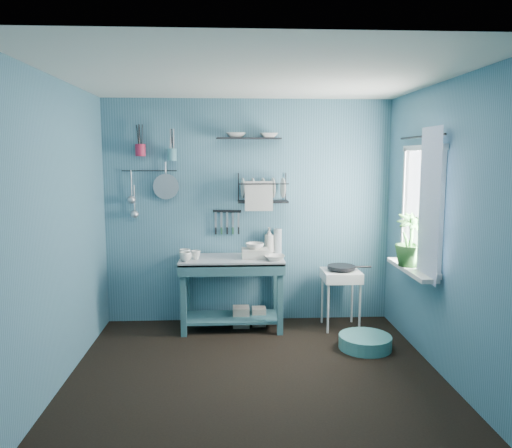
{
  "coord_description": "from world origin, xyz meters",
  "views": [
    {
      "loc": [
        -0.21,
        -4.08,
        1.87
      ],
      "look_at": [
        0.05,
        0.85,
        1.2
      ],
      "focal_mm": 35.0,
      "sensor_mm": 36.0,
      "label": 1
    }
  ],
  "objects_px": {
    "mug_mid": "(196,255)",
    "floor_basin": "(365,342)",
    "dish_rack": "(263,188)",
    "storage_tin_large": "(241,317)",
    "utensil_cup_magenta": "(140,150)",
    "utensil_cup_teal": "(172,155)",
    "work_counter": "(232,293)",
    "storage_tin_small": "(259,316)",
    "frying_pan": "(341,267)",
    "potted_plant": "(410,240)",
    "mug_left": "(186,257)",
    "soap_bottle": "(269,241)",
    "water_bottle": "(278,241)",
    "wash_tub": "(255,253)",
    "hotplate_stand": "(340,299)",
    "colander": "(166,187)",
    "mug_right": "(185,254)"
  },
  "relations": [
    {
      "from": "wash_tub",
      "to": "hotplate_stand",
      "type": "relative_size",
      "value": 0.44
    },
    {
      "from": "frying_pan",
      "to": "storage_tin_small",
      "type": "height_order",
      "value": "frying_pan"
    },
    {
      "from": "work_counter",
      "to": "potted_plant",
      "type": "bearing_deg",
      "value": -24.25
    },
    {
      "from": "colander",
      "to": "utensil_cup_teal",
      "type": "bearing_deg",
      "value": -21.87
    },
    {
      "from": "soap_bottle",
      "to": "dish_rack",
      "type": "bearing_deg",
      "value": -155.87
    },
    {
      "from": "work_counter",
      "to": "mug_right",
      "type": "relative_size",
      "value": 9.03
    },
    {
      "from": "dish_rack",
      "to": "utensil_cup_teal",
      "type": "xyz_separation_m",
      "value": [
        -0.99,
        0.05,
        0.36
      ]
    },
    {
      "from": "wash_tub",
      "to": "storage_tin_small",
      "type": "bearing_deg",
      "value": 63.43
    },
    {
      "from": "mug_mid",
      "to": "dish_rack",
      "type": "bearing_deg",
      "value": 17.36
    },
    {
      "from": "storage_tin_small",
      "to": "potted_plant",
      "type": "bearing_deg",
      "value": -28.85
    },
    {
      "from": "frying_pan",
      "to": "mug_right",
      "type": "bearing_deg",
      "value": 178.57
    },
    {
      "from": "frying_pan",
      "to": "floor_basin",
      "type": "xyz_separation_m",
      "value": [
        0.11,
        -0.62,
        -0.61
      ]
    },
    {
      "from": "work_counter",
      "to": "mug_right",
      "type": "distance_m",
      "value": 0.67
    },
    {
      "from": "mug_mid",
      "to": "dish_rack",
      "type": "relative_size",
      "value": 0.18
    },
    {
      "from": "mug_left",
      "to": "storage_tin_large",
      "type": "xyz_separation_m",
      "value": [
        0.58,
        0.21,
        -0.73
      ]
    },
    {
      "from": "soap_bottle",
      "to": "dish_rack",
      "type": "height_order",
      "value": "dish_rack"
    },
    {
      "from": "mug_left",
      "to": "potted_plant",
      "type": "relative_size",
      "value": 0.24
    },
    {
      "from": "dish_rack",
      "to": "storage_tin_large",
      "type": "bearing_deg",
      "value": -148.3
    },
    {
      "from": "potted_plant",
      "to": "storage_tin_large",
      "type": "relative_size",
      "value": 2.3
    },
    {
      "from": "soap_bottle",
      "to": "water_bottle",
      "type": "relative_size",
      "value": 1.07
    },
    {
      "from": "utensil_cup_teal",
      "to": "dish_rack",
      "type": "bearing_deg",
      "value": -2.89
    },
    {
      "from": "frying_pan",
      "to": "potted_plant",
      "type": "bearing_deg",
      "value": -51.92
    },
    {
      "from": "mug_mid",
      "to": "floor_basin",
      "type": "height_order",
      "value": "mug_mid"
    },
    {
      "from": "mug_left",
      "to": "storage_tin_large",
      "type": "relative_size",
      "value": 0.56
    },
    {
      "from": "soap_bottle",
      "to": "potted_plant",
      "type": "relative_size",
      "value": 0.59
    },
    {
      "from": "mug_right",
      "to": "dish_rack",
      "type": "distance_m",
      "value": 1.11
    },
    {
      "from": "potted_plant",
      "to": "floor_basin",
      "type": "relative_size",
      "value": 0.98
    },
    {
      "from": "hotplate_stand",
      "to": "utensil_cup_teal",
      "type": "distance_m",
      "value": 2.43
    },
    {
      "from": "storage_tin_large",
      "to": "mug_mid",
      "type": "bearing_deg",
      "value": -167.09
    },
    {
      "from": "mug_right",
      "to": "water_bottle",
      "type": "xyz_separation_m",
      "value": [
        1.02,
        0.22,
        0.09
      ]
    },
    {
      "from": "water_bottle",
      "to": "utensil_cup_teal",
      "type": "distance_m",
      "value": 1.51
    },
    {
      "from": "mug_right",
      "to": "wash_tub",
      "type": "xyz_separation_m",
      "value": [
        0.75,
        -0.02,
        0.0
      ]
    },
    {
      "from": "utensil_cup_teal",
      "to": "utensil_cup_magenta",
      "type": "bearing_deg",
      "value": 180.0
    },
    {
      "from": "work_counter",
      "to": "storage_tin_small",
      "type": "bearing_deg",
      "value": 12.79
    },
    {
      "from": "work_counter",
      "to": "utensil_cup_teal",
      "type": "distance_m",
      "value": 1.64
    },
    {
      "from": "potted_plant",
      "to": "storage_tin_small",
      "type": "distance_m",
      "value": 1.87
    },
    {
      "from": "dish_rack",
      "to": "storage_tin_small",
      "type": "xyz_separation_m",
      "value": [
        -0.05,
        -0.09,
        -1.43
      ]
    },
    {
      "from": "utensil_cup_magenta",
      "to": "storage_tin_small",
      "type": "distance_m",
      "value": 2.24
    },
    {
      "from": "dish_rack",
      "to": "storage_tin_large",
      "type": "xyz_separation_m",
      "value": [
        -0.25,
        -0.12,
        -1.42
      ]
    },
    {
      "from": "water_bottle",
      "to": "soap_bottle",
      "type": "bearing_deg",
      "value": -168.69
    },
    {
      "from": "utensil_cup_magenta",
      "to": "storage_tin_large",
      "type": "relative_size",
      "value": 0.59
    },
    {
      "from": "work_counter",
      "to": "floor_basin",
      "type": "bearing_deg",
      "value": -29.07
    },
    {
      "from": "mug_left",
      "to": "mug_mid",
      "type": "height_order",
      "value": "mug_left"
    },
    {
      "from": "mug_right",
      "to": "frying_pan",
      "type": "distance_m",
      "value": 1.7
    },
    {
      "from": "utensil_cup_magenta",
      "to": "utensil_cup_teal",
      "type": "bearing_deg",
      "value": 0.0
    },
    {
      "from": "floor_basin",
      "to": "soap_bottle",
      "type": "bearing_deg",
      "value": 135.65
    },
    {
      "from": "frying_pan",
      "to": "storage_tin_small",
      "type": "xyz_separation_m",
      "value": [
        -0.89,
        0.12,
        -0.58
      ]
    },
    {
      "from": "work_counter",
      "to": "storage_tin_large",
      "type": "relative_size",
      "value": 5.05
    },
    {
      "from": "water_bottle",
      "to": "colander",
      "type": "distance_m",
      "value": 1.38
    },
    {
      "from": "wash_tub",
      "to": "storage_tin_large",
      "type": "bearing_deg",
      "value": 154.98
    }
  ]
}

